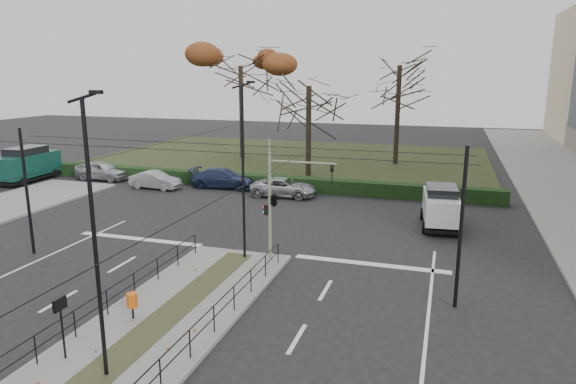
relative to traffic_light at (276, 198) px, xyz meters
name	(u,v)px	position (x,y,z in m)	size (l,w,h in m)	color
ground	(195,296)	(-1.78, -4.50, -2.98)	(140.00, 140.00, 0.00)	black
median_island	(161,323)	(-1.78, -7.00, -2.91)	(4.40, 15.00, 0.14)	slate
park	(290,159)	(-7.78, 27.50, -2.93)	(38.00, 26.00, 0.10)	#252D16
hedge	(238,180)	(-7.78, 14.10, -2.48)	(38.00, 1.00, 1.00)	black
median_railing	(158,300)	(-1.78, -7.10, -2.01)	(4.14, 13.24, 0.92)	black
catenary	(211,200)	(-1.78, -2.88, 0.44)	(20.00, 34.00, 6.00)	black
traffic_light	(276,198)	(0.00, 0.00, 0.00)	(3.32, 1.89, 4.89)	gray
litter_bin	(132,301)	(-2.83, -7.07, -2.19)	(0.36, 0.36, 0.92)	black
info_panel	(60,311)	(-3.29, -9.88, -1.33)	(0.11, 0.50, 1.93)	black
streetlamp_median_near	(95,239)	(-1.55, -10.25, 1.16)	(0.66, 0.13, 7.87)	black
streetlamp_median_far	(243,171)	(-1.40, -0.31, 1.20)	(0.66, 0.14, 7.95)	black
parked_car_first	(102,171)	(-19.28, 13.20, -2.23)	(1.79, 4.44, 1.51)	#999CA0
parked_car_second	(155,180)	(-13.43, 11.65, -2.35)	(1.35, 3.87, 1.28)	#999CA0
parked_car_third	(224,178)	(-8.67, 13.50, -2.25)	(2.05, 5.04, 1.46)	#202A4B
parked_car_fourth	(284,187)	(-3.56, 12.17, -2.35)	(2.11, 4.58, 1.27)	#999CA0
white_van	(441,206)	(7.02, 7.83, -1.77)	(2.29, 4.44, 2.32)	silver
green_van	(27,164)	(-24.53, 11.00, -1.58)	(2.45, 5.67, 2.74)	#0C382F
rust_tree	(241,66)	(-12.53, 26.44, 6.09)	(10.15, 10.15, 11.81)	black
bare_tree_center	(399,73)	(2.55, 27.48, 5.46)	(6.31, 6.31, 11.97)	black
bare_tree_near	(309,93)	(-3.77, 19.49, 3.88)	(7.40, 7.40, 9.70)	black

